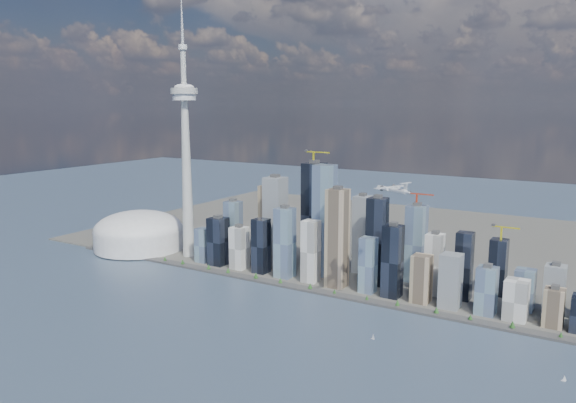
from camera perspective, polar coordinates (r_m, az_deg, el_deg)
The scene contains 10 objects.
ground at distance 837.26m, azimuth -8.48°, elevation -13.33°, with size 4000.00×4000.00×0.00m, color #314356.
seawall at distance 1027.55m, azimuth 0.55°, elevation -8.64°, with size 1100.00×22.00×4.00m, color #383838.
land at distance 1418.55m, azimuth 9.92°, elevation -3.60°, with size 1400.00×900.00×3.00m, color #4C4C47.
shoreline_trees at distance 1025.42m, azimuth 0.56°, elevation -8.29°, with size 960.53×7.20×8.80m.
skyscraper_cluster at distance 1054.48m, azimuth 5.78°, elevation -4.22°, with size 736.00×142.00×235.07m.
needle_tower at distance 1204.61m, azimuth -10.34°, elevation 5.31°, with size 56.00×56.00×550.50m.
dome_stadium at distance 1323.34m, azimuth -14.91°, elevation -3.08°, with size 200.00×200.00×86.00m.
airplane at distance 832.99m, azimuth 10.56°, elevation 1.24°, with size 64.87×58.24×16.66m.
sailboat_west at distance 824.65m, azimuth 8.63°, elevation -13.49°, with size 6.39×3.38×8.94m.
sailboat_east at distance 779.80m, azimuth 26.24°, elevation -15.88°, with size 6.09×1.79×8.46m.
Camera 1 is at (498.35, -587.32, 328.19)m, focal length 35.00 mm.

